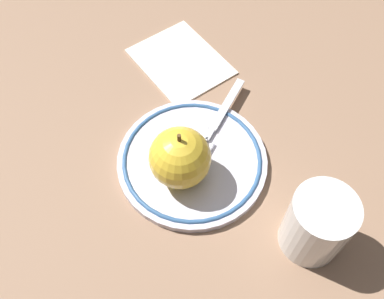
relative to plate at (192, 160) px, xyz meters
The scene contains 6 objects.
ground_plane 0.02m from the plate, behind, with size 2.00×2.00×0.00m, color #906D53.
plate is the anchor object (origin of this frame).
apple_red_whole 0.05m from the plate, 141.38° to the right, with size 0.08×0.08×0.09m.
fork 0.07m from the plate, 39.08° to the left, with size 0.15×0.14×0.00m.
drinking_glass 0.19m from the plate, 57.44° to the right, with size 0.08×0.08×0.09m, color silver.
napkin_folded 0.19m from the plate, 75.53° to the left, with size 0.12×0.15×0.01m, color white.
Camera 1 is at (-0.09, -0.28, 0.51)m, focal length 40.00 mm.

